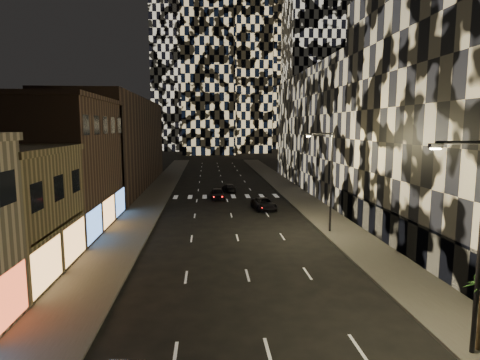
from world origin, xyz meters
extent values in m
cube|color=#47443F|center=(-10.00, 50.00, 0.07)|extent=(4.00, 120.00, 0.15)
cube|color=#47443F|center=(10.00, 50.00, 0.07)|extent=(4.00, 120.00, 0.15)
cube|color=#4C4C47|center=(-7.90, 50.00, 0.07)|extent=(0.20, 120.00, 0.15)
cube|color=#4C4C47|center=(7.90, 50.00, 0.07)|extent=(0.20, 120.00, 0.15)
cube|color=#463228|center=(-17.00, 33.50, 6.00)|extent=(10.00, 15.00, 12.00)
cube|color=#463228|center=(-17.00, 60.00, 7.00)|extent=(10.00, 40.00, 14.00)
cube|color=#383838|center=(12.30, 24.50, 1.50)|extent=(0.60, 25.00, 3.00)
cube|color=#232326|center=(20.00, 57.00, 9.00)|extent=(16.00, 40.00, 18.00)
cube|color=black|center=(35.00, 135.00, 50.00)|extent=(20.00, 20.00, 100.00)
cube|color=black|center=(-12.00, 165.00, 60.00)|extent=(24.00, 24.00, 120.00)
cube|color=black|center=(-2.00, 140.00, 47.50)|extent=(18.00, 18.00, 95.00)
cylinder|color=black|center=(8.60, 10.00, 4.65)|extent=(0.20, 0.20, 9.00)
cylinder|color=black|center=(7.50, 10.00, 9.05)|extent=(2.20, 0.14, 0.14)
cube|color=black|center=(6.40, 10.00, 8.93)|extent=(0.50, 0.25, 0.18)
cube|color=#FFEAB2|center=(6.40, 10.00, 8.81)|extent=(0.35, 0.18, 0.06)
cylinder|color=black|center=(8.60, 30.00, 4.65)|extent=(0.20, 0.20, 9.00)
cylinder|color=black|center=(7.50, 30.00, 9.05)|extent=(2.20, 0.14, 0.14)
cube|color=black|center=(6.40, 30.00, 8.93)|extent=(0.50, 0.25, 0.18)
cube|color=#FFEAB2|center=(6.40, 30.00, 8.81)|extent=(0.35, 0.18, 0.06)
imported|color=black|center=(-1.24, 48.12, 0.73)|extent=(2.06, 4.38, 1.45)
imported|color=black|center=(0.67, 54.16, 0.59)|extent=(2.16, 4.22, 1.17)
imported|color=black|center=(4.00, 40.62, 0.69)|extent=(2.84, 5.16, 1.37)
cone|color=#1E4619|center=(8.94, 10.40, 3.11)|extent=(0.58, 1.27, 0.76)
cone|color=#1E4619|center=(8.80, 10.27, 3.11)|extent=(1.25, 0.71, 0.76)
camera|label=1|loc=(-2.53, -5.07, 9.68)|focal=30.00mm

